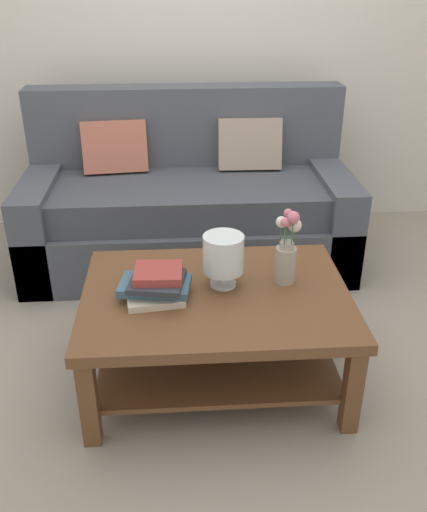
{
  "coord_description": "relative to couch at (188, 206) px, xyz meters",
  "views": [
    {
      "loc": [
        -0.16,
        -2.4,
        1.75
      ],
      "look_at": [
        -0.01,
        -0.15,
        0.57
      ],
      "focal_mm": 39.51,
      "sensor_mm": 36.0,
      "label": 1
    }
  ],
  "objects": [
    {
      "name": "coffee_table",
      "position": [
        0.09,
        -1.24,
        -0.03
      ],
      "size": [
        1.17,
        0.86,
        0.47
      ],
      "color": "brown",
      "rests_on": "ground"
    },
    {
      "name": "book_stack_main",
      "position": [
        -0.17,
        -1.26,
        0.16
      ],
      "size": [
        0.32,
        0.26,
        0.13
      ],
      "color": "beige",
      "rests_on": "coffee_table"
    },
    {
      "name": "flower_pitcher",
      "position": [
        0.41,
        -1.17,
        0.25
      ],
      "size": [
        0.11,
        0.1,
        0.35
      ],
      "color": "#9E998E",
      "rests_on": "coffee_table"
    },
    {
      "name": "ground_plane",
      "position": [
        0.1,
        -0.95,
        -0.36
      ],
      "size": [
        10.0,
        10.0,
        0.0
      ],
      "primitive_type": "plane",
      "color": "gray"
    },
    {
      "name": "back_wall",
      "position": [
        0.1,
        0.7,
        0.99
      ],
      "size": [
        6.4,
        0.12,
        2.7
      ],
      "primitive_type": "cube",
      "color": "beige",
      "rests_on": "ground"
    },
    {
      "name": "glass_hurricane_vase",
      "position": [
        0.12,
        -1.19,
        0.25
      ],
      "size": [
        0.18,
        0.18,
        0.24
      ],
      "color": "silver",
      "rests_on": "coffee_table"
    },
    {
      "name": "couch",
      "position": [
        0.0,
        0.0,
        0.0
      ],
      "size": [
        2.01,
        0.9,
        1.06
      ],
      "color": "#474C56",
      "rests_on": "ground"
    }
  ]
}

